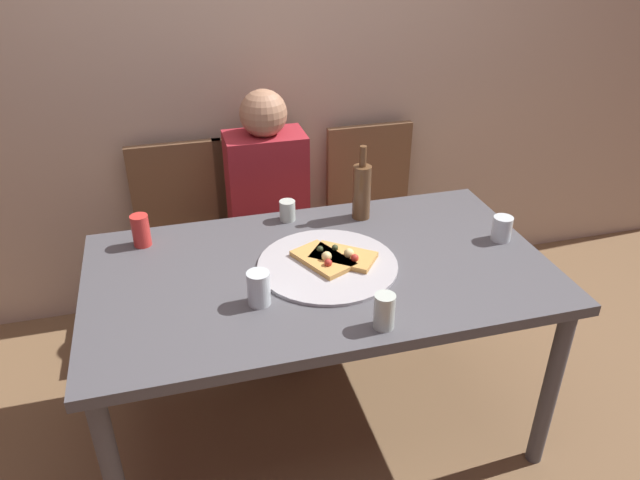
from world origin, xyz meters
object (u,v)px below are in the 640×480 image
at_px(pizza_slice_extra, 344,256).
at_px(tumbler_near, 259,288).
at_px(wine_glass, 287,211).
at_px(soda_can, 141,230).
at_px(pizza_slice_last, 323,259).
at_px(chair_left, 184,229).
at_px(guest_in_sweater, 271,209).
at_px(short_glass, 502,228).
at_px(chair_right, 375,206).
at_px(dining_table, 320,285).
at_px(pizza_tray, 327,264).
at_px(wine_bottle, 362,190).
at_px(chair_middle, 266,219).
at_px(tumbler_far, 384,311).

bearing_deg(pizza_slice_extra, tumbler_near, -153.30).
xyz_separation_m(wine_glass, soda_can, (-0.57, -0.05, 0.02)).
bearing_deg(pizza_slice_last, wine_glass, 97.51).
bearing_deg(chair_left, guest_in_sweater, 159.17).
distance_m(pizza_slice_last, short_glass, 0.70).
height_order(soda_can, chair_right, chair_right).
bearing_deg(guest_in_sweater, dining_table, 93.13).
xyz_separation_m(pizza_tray, chair_left, (-0.47, 0.85, -0.25)).
bearing_deg(chair_left, pizza_slice_last, 118.29).
height_order(pizza_tray, wine_bottle, wine_bottle).
xyz_separation_m(dining_table, pizza_tray, (0.03, 0.00, 0.08)).
xyz_separation_m(dining_table, wine_glass, (-0.03, 0.38, 0.12)).
distance_m(tumbler_near, chair_right, 1.30).
relative_size(short_glass, chair_middle, 0.10).
bearing_deg(pizza_slice_extra, wine_bottle, 61.62).
relative_size(pizza_tray, chair_middle, 0.55).
xyz_separation_m(tumbler_near, chair_left, (-0.19, 1.01, -0.30)).
bearing_deg(pizza_slice_last, chair_left, 118.29).
bearing_deg(tumbler_far, pizza_tray, 100.62).
distance_m(pizza_slice_extra, short_glass, 0.62).
bearing_deg(pizza_slice_extra, chair_middle, 98.84).
relative_size(wine_bottle, tumbler_far, 2.67).
bearing_deg(dining_table, pizza_slice_last, 37.32).
xyz_separation_m(chair_right, guest_in_sweater, (-0.56, -0.15, 0.13)).
relative_size(tumbler_near, chair_right, 0.13).
relative_size(pizza_slice_extra, chair_right, 0.28).
distance_m(tumbler_far, chair_left, 1.37).
bearing_deg(pizza_slice_last, pizza_slice_extra, -0.06).
distance_m(chair_left, chair_middle, 0.40).
xyz_separation_m(wine_bottle, wine_glass, (-0.29, 0.06, -0.08)).
relative_size(pizza_slice_extra, wine_bottle, 0.83).
xyz_separation_m(dining_table, wine_bottle, (0.26, 0.32, 0.19)).
relative_size(wine_glass, short_glass, 0.88).
bearing_deg(guest_in_sweater, pizza_slice_extra, 100.73).
xyz_separation_m(wine_glass, short_glass, (0.75, -0.37, 0.01)).
xyz_separation_m(wine_glass, guest_in_sweater, (-0.01, 0.33, -0.15)).
bearing_deg(pizza_slice_extra, pizza_tray, -170.11).
bearing_deg(wine_bottle, tumbler_near, -136.37).
distance_m(pizza_slice_extra, tumbler_far, 0.39).
bearing_deg(soda_can, wine_bottle, -0.12).
xyz_separation_m(soda_can, chair_right, (1.12, 0.53, -0.30)).
bearing_deg(pizza_tray, wine_bottle, 54.24).
xyz_separation_m(pizza_tray, tumbler_near, (-0.27, -0.16, 0.05)).
height_order(short_glass, soda_can, soda_can).
relative_size(short_glass, chair_left, 0.10).
xyz_separation_m(tumbler_far, chair_left, (-0.54, 1.23, -0.30)).
height_order(tumbler_near, short_glass, tumbler_near).
bearing_deg(pizza_tray, pizza_slice_extra, 9.89).
height_order(chair_left, guest_in_sweater, guest_in_sweater).
xyz_separation_m(pizza_tray, wine_bottle, (0.23, 0.32, 0.11)).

